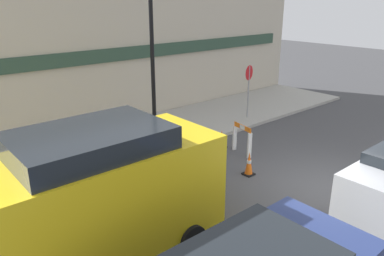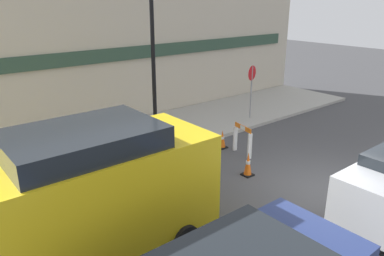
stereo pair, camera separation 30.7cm
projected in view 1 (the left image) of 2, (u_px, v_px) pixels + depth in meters
ground_plane at (323, 187)px, 10.14m from camera, size 60.00×60.00×0.00m
sidewalk_slab at (177, 127)px, 14.72m from camera, size 18.00×3.82×0.12m
storefront_facade at (146, 52)px, 15.25m from camera, size 18.00×0.22×5.50m
streetlamp_post at (152, 34)px, 11.49m from camera, size 0.44×0.44×5.80m
stop_sign at (249, 83)px, 15.20m from camera, size 0.59×0.17×2.17m
barricade_0 at (156, 149)px, 11.08m from camera, size 0.43×0.96×1.15m
barricade_1 at (242, 138)px, 12.14m from camera, size 0.29×0.87×1.00m
traffic_cone_0 at (249, 164)px, 10.76m from camera, size 0.30×0.30×0.71m
traffic_cone_1 at (214, 173)px, 10.24m from camera, size 0.30×0.30×0.69m
traffic_cone_2 at (222, 139)px, 12.74m from camera, size 0.30×0.30×0.64m
traffic_cone_3 at (206, 138)px, 13.05m from camera, size 0.30×0.30×0.48m
person_worker at (187, 163)px, 9.51m from camera, size 0.49×0.49×1.67m
work_van at (95, 193)px, 6.90m from camera, size 4.86×2.17×2.70m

